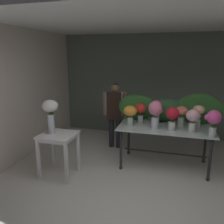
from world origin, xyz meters
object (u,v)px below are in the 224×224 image
vase_scarlet_anemones (141,111)px  vase_rosy_dahlias (155,112)px  vase_peach_carnations (199,113)px  vase_crimson_roses (172,116)px  display_table_glass (165,133)px  vase_blush_ranunculus (193,118)px  vase_fuchsia_hydrangea (213,120)px  side_table_white (58,140)px  vase_magenta_freesia (156,110)px  vase_sunset_peonies (130,113)px  vase_white_roses_tall (50,112)px  florist (115,109)px  vase_coral_lilies (181,114)px

vase_scarlet_anemones → vase_rosy_dahlias: bearing=-43.3°
vase_rosy_dahlias → vase_peach_carnations: 0.81m
vase_crimson_roses → display_table_glass: bearing=119.7°
vase_blush_ranunculus → vase_fuchsia_hydrangea: size_ratio=0.89×
vase_blush_ranunculus → vase_peach_carnations: (0.11, 0.28, 0.04)m
display_table_glass → side_table_white: bearing=-154.4°
vase_blush_ranunculus → vase_magenta_freesia: vase_magenta_freesia is taller
vase_sunset_peonies → vase_white_roses_tall: vase_white_roses_tall is taller
side_table_white → vase_white_roses_tall: size_ratio=1.30×
display_table_glass → vase_fuchsia_hydrangea: 0.95m
vase_crimson_roses → vase_white_roses_tall: vase_white_roses_tall is taller
vase_crimson_roses → vase_peach_carnations: bearing=33.0°
vase_sunset_peonies → florist: bearing=123.0°
vase_magenta_freesia → vase_blush_ranunculus: bearing=-28.4°
display_table_glass → vase_blush_ranunculus: size_ratio=4.36×
vase_peach_carnations → vase_magenta_freesia: vase_magenta_freesia is taller
vase_sunset_peonies → vase_coral_lilies: 0.97m
vase_blush_ranunculus → vase_peach_carnations: bearing=68.3°
display_table_glass → vase_coral_lilies: size_ratio=4.47×
vase_crimson_roses → vase_scarlet_anemones: vase_crimson_roses is taller
display_table_glass → side_table_white: 2.01m
vase_peach_carnations → vase_fuchsia_hydrangea: 0.51m
florist → vase_sunset_peonies: size_ratio=3.92×
florist → vase_fuchsia_hydrangea: size_ratio=3.34×
vase_fuchsia_hydrangea → vase_coral_lilies: bearing=136.7°
vase_blush_ranunculus → vase_peach_carnations: 0.31m
vase_crimson_roses → vase_fuchsia_hydrangea: (0.66, -0.17, 0.02)m
vase_blush_ranunculus → side_table_white: bearing=-163.2°
vase_sunset_peonies → vase_rosy_dahlias: bearing=-5.5°
display_table_glass → vase_crimson_roses: (0.11, -0.20, 0.39)m
vase_crimson_roses → vase_fuchsia_hydrangea: 0.68m
vase_peach_carnations → vase_magenta_freesia: size_ratio=0.90×
vase_magenta_freesia → vase_fuchsia_hydrangea: (0.97, -0.55, 0.01)m
vase_coral_lilies → vase_fuchsia_hydrangea: 0.69m
vase_magenta_freesia → vase_fuchsia_hydrangea: 1.12m
vase_peach_carnations → vase_coral_lilies: (-0.31, -0.01, -0.04)m
vase_coral_lilies → vase_white_roses_tall: 2.41m
vase_magenta_freesia → vase_crimson_roses: bearing=-50.3°
florist → vase_rosy_dahlias: (0.99, -0.83, 0.20)m
vase_coral_lilies → vase_scarlet_anemones: same height
vase_fuchsia_hydrangea → vase_scarlet_anemones: 1.38m
vase_peach_carnations → vase_scarlet_anemones: (-1.09, 0.04, -0.05)m
vase_sunset_peonies → vase_scarlet_anemones: (0.16, 0.25, -0.01)m
vase_blush_ranunculus → vase_crimson_roses: (-0.35, -0.02, 0.02)m
display_table_glass → vase_white_roses_tall: vase_white_roses_tall is taller
display_table_glass → vase_sunset_peonies: bearing=-171.1°
vase_rosy_dahlias → vase_fuchsia_hydrangea: (0.96, -0.22, -0.03)m
vase_fuchsia_hydrangea → vase_white_roses_tall: size_ratio=0.75×
vase_blush_ranunculus → vase_magenta_freesia: 0.76m
florist → vase_sunset_peonies: bearing=-57.0°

